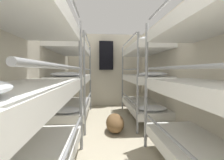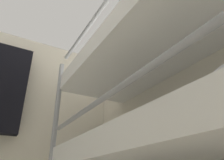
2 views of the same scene
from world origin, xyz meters
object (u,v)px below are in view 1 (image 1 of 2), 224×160
(bunk_stack_right_near, at_px, (221,91))
(bunk_stack_right_far, at_px, (143,78))
(bunk_stack_left_far, at_px, (72,78))
(duffel_bag, at_px, (115,123))
(hanging_coat, at_px, (106,56))
(bunk_stack_left_near, at_px, (19,93))

(bunk_stack_right_near, distance_m, bunk_stack_right_far, 2.28)
(bunk_stack_left_far, bearing_deg, bunk_stack_right_far, 0.00)
(bunk_stack_right_near, distance_m, duffel_bag, 1.90)
(bunk_stack_right_far, xyz_separation_m, duffel_bag, (-0.76, -0.73, -0.81))
(duffel_bag, relative_size, hanging_coat, 0.60)
(duffel_bag, bearing_deg, bunk_stack_left_near, -120.38)
(bunk_stack_right_far, distance_m, hanging_coat, 1.68)
(duffel_bag, bearing_deg, bunk_stack_right_far, 44.00)
(bunk_stack_right_near, bearing_deg, bunk_stack_left_near, 180.00)
(hanging_coat, bearing_deg, bunk_stack_right_far, -57.81)
(bunk_stack_left_far, distance_m, duffel_bag, 1.42)
(bunk_stack_right_near, xyz_separation_m, bunk_stack_left_far, (-1.66, 2.28, 0.00))
(bunk_stack_right_near, relative_size, bunk_stack_left_far, 1.00)
(hanging_coat, bearing_deg, bunk_stack_left_far, -122.62)
(bunk_stack_right_near, xyz_separation_m, bunk_stack_right_far, (0.00, 2.28, 0.00))
(bunk_stack_left_far, relative_size, duffel_bag, 3.50)
(bunk_stack_left_near, xyz_separation_m, hanging_coat, (0.84, 3.59, 0.65))
(bunk_stack_left_near, distance_m, hanging_coat, 3.74)
(bunk_stack_right_near, bearing_deg, hanging_coat, 102.95)
(bunk_stack_left_near, xyz_separation_m, duffel_bag, (0.91, 1.55, -0.81))
(duffel_bag, bearing_deg, bunk_stack_right_near, -63.94)
(bunk_stack_right_near, relative_size, hanging_coat, 2.08)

